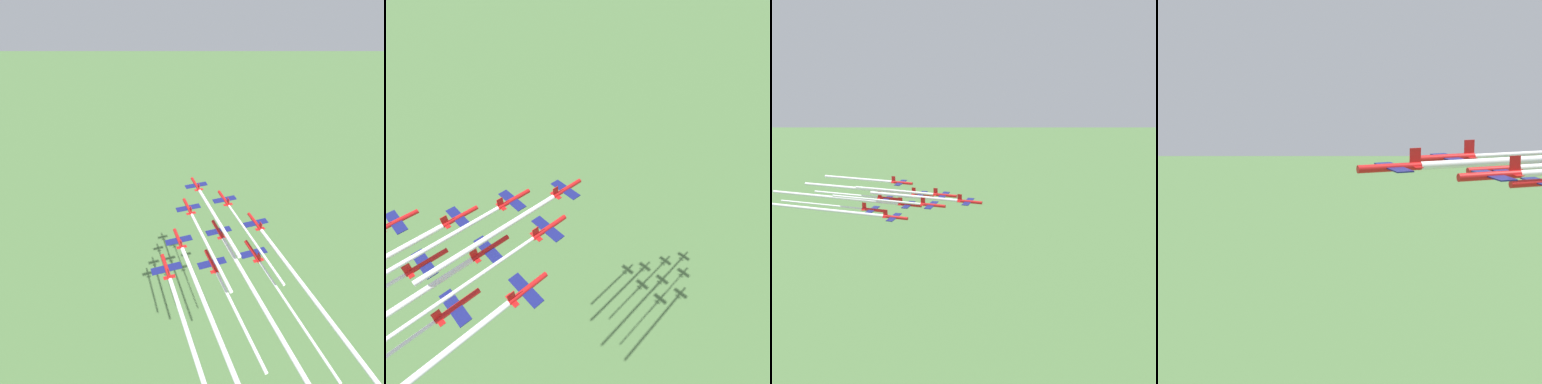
{
  "view_description": "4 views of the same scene",
  "coord_description": "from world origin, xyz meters",
  "views": [
    {
      "loc": [
        -45.5,
        52.08,
        187.51
      ],
      "look_at": [
        51.82,
        42.81,
        119.0
      ],
      "focal_mm": 28.0,
      "sensor_mm": 36.0,
      "label": 1
    },
    {
      "loc": [
        22.81,
        -9.69,
        173.38
      ],
      "look_at": [
        54.66,
        41.69,
        119.92
      ],
      "focal_mm": 28.0,
      "sensor_mm": 36.0,
      "label": 2
    },
    {
      "loc": [
        138.27,
        -121.36,
        184.88
      ],
      "look_at": [
        47.51,
        43.73,
        125.56
      ],
      "focal_mm": 50.0,
      "sensor_mm": 36.0,
      "label": 3
    },
    {
      "loc": [
        70.71,
        163.17,
        142.29
      ],
      "look_at": [
        56.21,
        37.82,
        119.03
      ],
      "focal_mm": 85.0,
      "sensor_mm": 36.0,
      "label": 4
    }
  ],
  "objects": [
    {
      "name": "jet_4",
      "position": [
        27.85,
        36.23,
        119.61
      ],
      "size": [
        9.33,
        9.01,
        3.13
      ],
      "rotation": [
        0.0,
        0.0,
        4.93
      ],
      "color": "red"
    },
    {
      "name": "jet_5",
      "position": [
        30.86,
        22.74,
        119.45
      ],
      "size": [
        9.33,
        9.01,
        3.13
      ],
      "rotation": [
        0.0,
        0.0,
        4.93
      ],
      "color": "red"
    },
    {
      "name": "jet_0",
      "position": [
        50.8,
        41.35,
        123.04
      ],
      "size": [
        9.33,
        9.01,
        3.13
      ],
      "rotation": [
        0.0,
        0.0,
        4.93
      ],
      "color": "red"
    },
    {
      "name": "smoke_trail_0",
      "position": [
        29.58,
        36.62,
        122.99
      ],
      "size": [
        34.33,
        8.75,
        1.18
      ],
      "rotation": [
        0.0,
        0.0,
        4.93
      ],
      "color": "white"
    },
    {
      "name": "jet_2",
      "position": [
        40.83,
        32.04,
        122.87
      ],
      "size": [
        9.33,
        9.01,
        3.13
      ],
      "rotation": [
        0.0,
        0.0,
        4.93
      ],
      "color": "red"
    },
    {
      "name": "jet_1",
      "position": [
        37.82,
        45.54,
        122.34
      ],
      "size": [
        9.33,
        9.01,
        3.13
      ],
      "rotation": [
        0.0,
        0.0,
        4.93
      ],
      "color": "red"
    }
  ]
}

